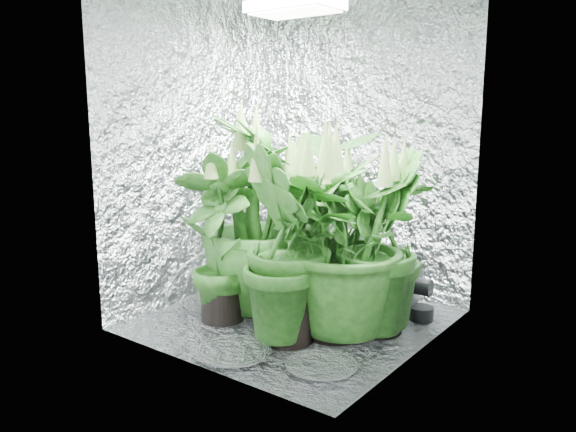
# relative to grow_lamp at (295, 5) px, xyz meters

# --- Properties ---
(ground) EXTENTS (1.60, 1.60, 0.00)m
(ground) POSITION_rel_grow_lamp_xyz_m (0.00, 0.00, -1.83)
(ground) COLOR silver
(ground) RESTS_ON ground
(walls) EXTENTS (1.62, 1.62, 2.00)m
(walls) POSITION_rel_grow_lamp_xyz_m (0.00, 0.00, -0.83)
(walls) COLOR silver
(walls) RESTS_ON ground
(grow_lamp) EXTENTS (0.50, 0.30, 0.22)m
(grow_lamp) POSITION_rel_grow_lamp_xyz_m (0.00, 0.00, 0.00)
(grow_lamp) COLOR gray
(grow_lamp) RESTS_ON ceiling
(plant_a) EXTENTS (0.91, 0.91, 0.99)m
(plant_a) POSITION_rel_grow_lamp_xyz_m (-0.28, 0.61, -1.36)
(plant_a) COLOR black
(plant_a) RESTS_ON ground
(plant_b) EXTENTS (0.76, 0.76, 1.12)m
(plant_b) POSITION_rel_grow_lamp_xyz_m (-0.11, 0.18, -1.31)
(plant_b) COLOR black
(plant_b) RESTS_ON ground
(plant_c) EXTENTS (0.66, 0.66, 1.12)m
(plant_c) POSITION_rel_grow_lamp_xyz_m (0.49, 0.15, -1.31)
(plant_c) COLOR black
(plant_c) RESTS_ON ground
(plant_d) EXTENTS (0.93, 0.93, 1.31)m
(plant_d) POSITION_rel_grow_lamp_xyz_m (-0.29, -0.02, -1.21)
(plant_d) COLOR black
(plant_d) RESTS_ON ground
(plant_e) EXTENTS (1.10, 1.10, 1.20)m
(plant_e) POSITION_rel_grow_lamp_xyz_m (0.32, -0.06, -1.26)
(plant_e) COLOR black
(plant_e) RESTS_ON ground
(plant_f) EXTENTS (0.74, 0.74, 1.10)m
(plant_f) POSITION_rel_grow_lamp_xyz_m (-0.35, -0.26, -1.31)
(plant_f) COLOR black
(plant_f) RESTS_ON ground
(plant_g) EXTENTS (0.81, 0.81, 1.17)m
(plant_g) POSITION_rel_grow_lamp_xyz_m (0.16, -0.28, -1.28)
(plant_g) COLOR black
(plant_g) RESTS_ON ground
(plant_h) EXTENTS (0.77, 0.77, 1.07)m
(plant_h) POSITION_rel_grow_lamp_xyz_m (0.21, 0.19, -1.33)
(plant_h) COLOR black
(plant_h) RESTS_ON ground
(circulation_fan) EXTENTS (0.15, 0.33, 0.37)m
(circulation_fan) POSITION_rel_grow_lamp_xyz_m (0.59, 0.46, -1.67)
(circulation_fan) COLOR black
(circulation_fan) RESTS_ON ground
(plant_label) EXTENTS (0.05, 0.02, 0.07)m
(plant_label) POSITION_rel_grow_lamp_xyz_m (0.22, -0.31, -1.53)
(plant_label) COLOR white
(plant_label) RESTS_ON plant_g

